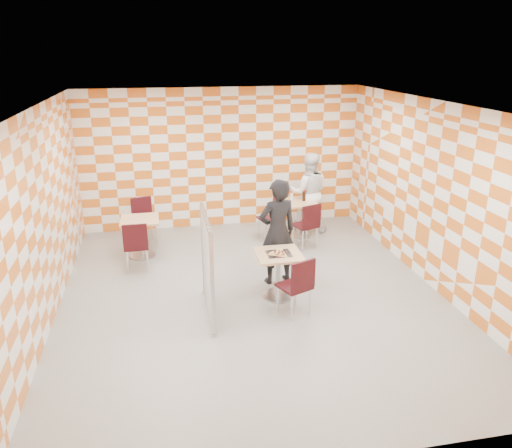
{
  "coord_description": "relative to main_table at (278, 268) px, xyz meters",
  "views": [
    {
      "loc": [
        -1.32,
        -7.04,
        3.78
      ],
      "look_at": [
        0.1,
        0.2,
        1.15
      ],
      "focal_mm": 35.0,
      "sensor_mm": 36.0,
      "label": 1
    }
  ],
  "objects": [
    {
      "name": "second_table",
      "position": [
        1.06,
        2.58,
        0.0
      ],
      "size": [
        0.7,
        0.7,
        0.75
      ],
      "color": "tan",
      "rests_on": "ground"
    },
    {
      "name": "chair_second_side",
      "position": [
        0.51,
        2.52,
        0.04
      ],
      "size": [
        0.52,
        0.51,
        0.92
      ],
      "color": "black",
      "rests_on": "ground"
    },
    {
      "name": "chair_second_front",
      "position": [
        1.05,
        1.87,
        0.04
      ],
      "size": [
        0.54,
        0.55,
        0.92
      ],
      "color": "black",
      "rests_on": "ground"
    },
    {
      "name": "main_table",
      "position": [
        0.0,
        0.0,
        0.0
      ],
      "size": [
        0.7,
        0.7,
        0.75
      ],
      "color": "tan",
      "rests_on": "ground"
    },
    {
      "name": "soda_bottle",
      "position": [
        1.17,
        2.63,
        0.34
      ],
      "size": [
        0.07,
        0.07,
        0.23
      ],
      "color": "black",
      "rests_on": "second_table"
    },
    {
      "name": "room_shell",
      "position": [
        -0.4,
        0.65,
        0.99
      ],
      "size": [
        7.0,
        7.0,
        7.0
      ],
      "color": "gray",
      "rests_on": "ground"
    },
    {
      "name": "pizza_on_foil",
      "position": [
        -0.0,
        -0.02,
        0.26
      ],
      "size": [
        0.4,
        0.4,
        0.04
      ],
      "color": "silver",
      "rests_on": "main_table"
    },
    {
      "name": "partition",
      "position": [
        -1.14,
        -0.32,
        0.28
      ],
      "size": [
        0.08,
        1.38,
        1.55
      ],
      "color": "white",
      "rests_on": "ground"
    },
    {
      "name": "chair_empty_near",
      "position": [
        -2.22,
        1.41,
        0.04
      ],
      "size": [
        0.43,
        0.44,
        0.92
      ],
      "color": "black",
      "rests_on": "ground"
    },
    {
      "name": "man_dark",
      "position": [
        0.11,
        0.55,
        0.39
      ],
      "size": [
        0.73,
        0.55,
        1.8
      ],
      "primitive_type": "imported",
      "rotation": [
        0.0,
        0.0,
        3.34
      ],
      "color": "black",
      "rests_on": "ground"
    },
    {
      "name": "chair_empty_far",
      "position": [
        -2.12,
        2.85,
        0.04
      ],
      "size": [
        0.52,
        0.53,
        0.92
      ],
      "color": "black",
      "rests_on": "ground"
    },
    {
      "name": "man_white",
      "position": [
        1.34,
        2.85,
        0.35
      ],
      "size": [
        0.95,
        0.8,
        1.71
      ],
      "primitive_type": "imported",
      "rotation": [
        0.0,
        0.0,
        2.94
      ],
      "color": "white",
      "rests_on": "ground"
    },
    {
      "name": "sport_bottle",
      "position": [
        0.93,
        2.71,
        0.33
      ],
      "size": [
        0.06,
        0.06,
        0.2
      ],
      "color": "white",
      "rests_on": "second_table"
    },
    {
      "name": "chair_main_front",
      "position": [
        0.14,
        -0.65,
        0.04
      ],
      "size": [
        0.55,
        0.56,
        0.92
      ],
      "color": "black",
      "rests_on": "ground"
    },
    {
      "name": "empty_table",
      "position": [
        -2.16,
        2.1,
        0.0
      ],
      "size": [
        0.7,
        0.7,
        0.75
      ],
      "color": "tan",
      "rests_on": "ground"
    }
  ]
}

